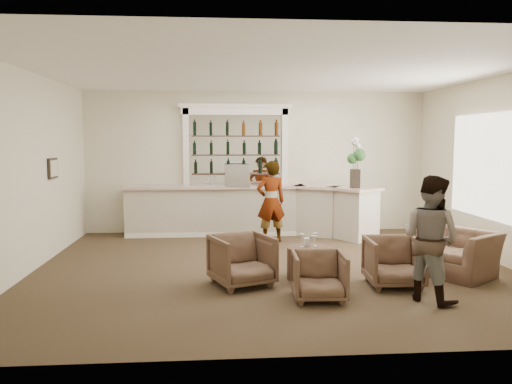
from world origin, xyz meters
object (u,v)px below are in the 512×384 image
at_px(sommelier, 271,202).
at_px(armchair_left, 242,260).
at_px(bar_counter, 251,210).
at_px(armchair_right, 394,262).
at_px(guest, 431,238).
at_px(cocktail_table, 309,263).
at_px(armchair_far, 457,253).
at_px(espresso_machine, 238,175).
at_px(armchair_center, 319,276).
at_px(flower_vase, 355,160).

distance_m(sommelier, armchair_left, 3.28).
relative_size(bar_counter, armchair_right, 7.08).
height_order(sommelier, guest, sommelier).
relative_size(cocktail_table, sommelier, 0.41).
distance_m(bar_counter, armchair_far, 4.79).
height_order(bar_counter, sommelier, sommelier).
bearing_deg(bar_counter, espresso_machine, -169.51).
height_order(armchair_left, armchair_center, armchair_left).
height_order(cocktail_table, armchair_left, armchair_left).
height_order(bar_counter, armchair_far, bar_counter).
bearing_deg(guest, armchair_right, -14.36).
xyz_separation_m(sommelier, armchair_far, (2.70, -2.86, -0.50)).
height_order(guest, armchair_far, guest).
distance_m(sommelier, guest, 4.40).
bearing_deg(sommelier, armchair_far, 120.71).
distance_m(guest, flower_vase, 4.22).
height_order(sommelier, espresso_machine, sommelier).
distance_m(armchair_far, espresso_machine, 5.06).
xyz_separation_m(guest, armchair_far, (0.97, 1.18, -0.49)).
distance_m(bar_counter, armchair_left, 3.99).
bearing_deg(armchair_far, bar_counter, -174.46).
bearing_deg(guest, bar_counter, -11.37).
distance_m(armchair_far, flower_vase, 3.37).
height_order(armchair_center, flower_vase, flower_vase).
xyz_separation_m(armchair_center, armchair_right, (1.24, 0.54, 0.04)).
xyz_separation_m(bar_counter, armchair_center, (0.60, -4.72, -0.24)).
xyz_separation_m(cocktail_table, armchair_right, (1.18, -0.50, 0.12)).
relative_size(sommelier, armchair_right, 2.15).
relative_size(sommelier, flower_vase, 1.62).
bearing_deg(bar_counter, armchair_far, -50.23).
bearing_deg(cocktail_table, flower_vase, 62.55).
bearing_deg(flower_vase, bar_counter, 161.52).
xyz_separation_m(armchair_left, armchair_right, (2.25, -0.22, -0.02)).
bearing_deg(armchair_right, armchair_left, 177.50).
bearing_deg(armchair_far, sommelier, -170.87).
xyz_separation_m(guest, armchair_left, (-2.50, 0.89, -0.47)).
xyz_separation_m(armchair_right, armchair_far, (1.22, 0.50, -0.00)).
distance_m(cocktail_table, guest, 1.94).
relative_size(bar_counter, armchair_far, 5.11).
xyz_separation_m(espresso_machine, flower_vase, (2.51, -0.68, 0.36)).
bearing_deg(espresso_machine, armchair_center, -76.53).
relative_size(armchair_right, flower_vase, 0.75).
relative_size(armchair_center, espresso_machine, 1.33).
xyz_separation_m(guest, flower_vase, (0.10, 4.13, 0.89)).
height_order(cocktail_table, armchair_center, armchair_center).
height_order(cocktail_table, espresso_machine, espresso_machine).
relative_size(sommelier, armchair_far, 1.55).
xyz_separation_m(armchair_right, flower_vase, (0.35, 3.45, 1.38)).
distance_m(armchair_center, armchair_right, 1.35).
height_order(guest, espresso_machine, guest).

